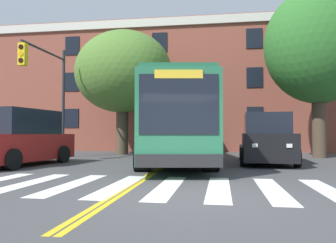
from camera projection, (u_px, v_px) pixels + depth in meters
ground_plane at (185, 196)px, 6.83m from camera, size 120.00×120.00×0.00m
crosswalk at (193, 188)px, 7.87m from camera, size 14.12×3.87×0.01m
lane_line_yellow_inner at (184, 153)px, 21.94m from camera, size 0.12×36.00×0.01m
lane_line_yellow_outer at (186, 153)px, 21.92m from camera, size 0.12×36.00×0.01m
city_bus at (174, 123)px, 15.02m from camera, size 4.19×12.21×3.34m
car_red_near_lane at (21, 139)px, 13.36m from camera, size 2.69×5.13×2.28m
car_black_far_lane at (266, 140)px, 14.29m from camera, size 2.49×5.04×2.16m
car_teal_behind_bus at (186, 140)px, 24.20m from camera, size 2.12×4.03×1.68m
traffic_light_far_corner at (49, 81)px, 16.72m from camera, size 0.35×4.02×5.95m
traffic_light_overhead at (167, 95)px, 16.83m from camera, size 0.51×3.51×4.88m
street_tree_curbside_large at (318, 47)px, 17.70m from camera, size 7.06×6.58×9.18m
street_tree_curbside_small at (123, 72)px, 20.50m from camera, size 8.25×7.88×7.71m
building_facade at (166, 89)px, 26.75m from camera, size 33.43×6.48×9.78m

